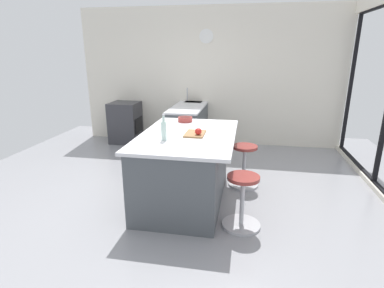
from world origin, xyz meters
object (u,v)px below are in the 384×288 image
object	(u,v)px
cutting_board	(195,134)
apple_red	(198,131)
stool_by_window	(244,167)
stool_middle	(242,203)
water_bottle	(164,130)
fruit_bowl	(185,119)
oven_range	(126,122)
kitchen_island	(185,166)

from	to	relation	value
cutting_board	apple_red	xyz separation A→B (m)	(0.08, 0.05, 0.05)
stool_by_window	stool_middle	size ratio (longest dim) A/B	1.00
stool_by_window	stool_middle	distance (m)	1.13
stool_middle	water_bottle	distance (m)	1.23
stool_by_window	fruit_bowl	bearing A→B (deg)	-96.86
apple_red	water_bottle	size ratio (longest dim) A/B	0.27
oven_range	kitchen_island	world-z (taller)	kitchen_island
cutting_board	stool_by_window	bearing A→B (deg)	133.22
water_bottle	fruit_bowl	world-z (taller)	water_bottle
oven_range	fruit_bowl	world-z (taller)	fruit_bowl
cutting_board	water_bottle	distance (m)	0.46
fruit_bowl	cutting_board	bearing A→B (deg)	21.16
stool_middle	fruit_bowl	world-z (taller)	fruit_bowl
cutting_board	apple_red	distance (m)	0.11
stool_by_window	cutting_board	bearing A→B (deg)	-46.78
water_bottle	stool_by_window	bearing A→B (deg)	133.89
oven_range	apple_red	size ratio (longest dim) A/B	10.31
stool_by_window	water_bottle	bearing A→B (deg)	-46.11
kitchen_island	fruit_bowl	distance (m)	0.85
kitchen_island	cutting_board	xyz separation A→B (m)	(0.03, 0.14, 0.46)
apple_red	fruit_bowl	distance (m)	0.85
oven_range	stool_middle	xyz separation A→B (m)	(3.01, 2.61, -0.14)
stool_by_window	fruit_bowl	size ratio (longest dim) A/B	2.90
oven_range	cutting_board	distance (m)	3.20
stool_middle	apple_red	size ratio (longest dim) A/B	7.32
kitchen_island	water_bottle	distance (m)	0.70
cutting_board	fruit_bowl	bearing A→B (deg)	-158.84
kitchen_island	water_bottle	xyz separation A→B (m)	(0.35, -0.18, 0.58)
oven_range	cutting_board	xyz separation A→B (m)	(2.47, 1.98, 0.49)
cutting_board	fruit_bowl	size ratio (longest dim) A/B	1.68
oven_range	cutting_board	world-z (taller)	cutting_board
oven_range	water_bottle	world-z (taller)	water_bottle
oven_range	fruit_bowl	xyz separation A→B (m)	(1.77, 1.70, 0.52)
kitchen_island	apple_red	xyz separation A→B (m)	(0.11, 0.20, 0.52)
fruit_bowl	stool_by_window	bearing A→B (deg)	83.14
cutting_board	oven_range	bearing A→B (deg)	-141.37
oven_range	stool_by_window	distance (m)	3.22
stool_middle	fruit_bowl	size ratio (longest dim) A/B	2.90
water_bottle	fruit_bowl	xyz separation A→B (m)	(-1.02, 0.05, -0.08)
stool_by_window	cutting_board	distance (m)	1.08
apple_red	kitchen_island	bearing A→B (deg)	-118.94
oven_range	stool_by_window	xyz separation A→B (m)	(1.88, 2.61, -0.14)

